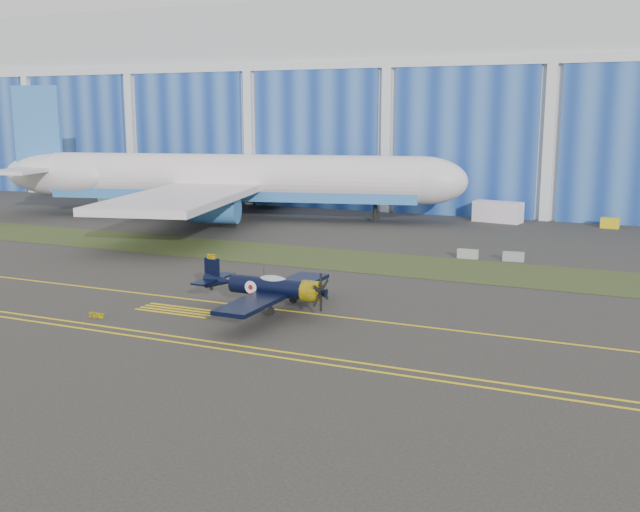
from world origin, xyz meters
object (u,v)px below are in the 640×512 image
at_px(warbird, 268,287).
at_px(jetliner, 231,127).
at_px(tug, 610,223).
at_px(shipping_container, 498,212).

relative_size(warbird, jetliner, 0.16).
bearing_deg(tug, jetliner, -163.93).
xyz_separation_m(jetliner, shipping_container, (33.26, 10.65, -10.77)).
bearing_deg(tug, shipping_container, -175.67).
distance_m(jetliner, tug, 49.48).
bearing_deg(jetliner, tug, 0.08).
height_order(jetliner, shipping_container, jetliner).
bearing_deg(jetliner, shipping_container, 4.63).
height_order(warbird, shipping_container, warbird).
height_order(warbird, tug, warbird).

